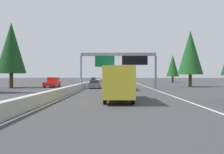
{
  "coord_description": "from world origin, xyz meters",
  "views": [
    {
      "loc": [
        -3.3,
        -5.36,
        2.22
      ],
      "look_at": [
        53.98,
        -4.58,
        1.85
      ],
      "focal_mm": 37.94,
      "sensor_mm": 36.0,
      "label": 1
    }
  ],
  "objects_px": {
    "box_truck_mid_right": "(118,82)",
    "conifer_left_near": "(11,48)",
    "box_truck_far_right": "(126,77)",
    "pickup_near_right": "(115,80)",
    "sedan_far_center": "(115,83)",
    "minivan_near_center": "(124,79)",
    "sedan_mid_left": "(116,80)",
    "oncoming_far": "(53,82)",
    "conifer_right_mid": "(173,66)",
    "conifer_right_near": "(190,53)",
    "bus_distant_a": "(114,79)",
    "oncoming_near": "(94,79)",
    "sedan_distant_b": "(95,84)",
    "sign_gantry_overhead": "(119,60)"
  },
  "relations": [
    {
      "from": "box_truck_mid_right",
      "to": "conifer_left_near",
      "type": "xyz_separation_m",
      "value": [
        21.71,
        19.09,
        5.59
      ]
    },
    {
      "from": "box_truck_far_right",
      "to": "conifer_left_near",
      "type": "relative_size",
      "value": 0.72
    },
    {
      "from": "pickup_near_right",
      "to": "sedan_far_center",
      "type": "bearing_deg",
      "value": -179.78
    },
    {
      "from": "minivan_near_center",
      "to": "conifer_left_near",
      "type": "distance_m",
      "value": 57.78
    },
    {
      "from": "sedan_far_center",
      "to": "sedan_mid_left",
      "type": "bearing_deg",
      "value": -0.25
    },
    {
      "from": "box_truck_far_right",
      "to": "oncoming_far",
      "type": "bearing_deg",
      "value": 157.26
    },
    {
      "from": "conifer_right_mid",
      "to": "conifer_right_near",
      "type": "bearing_deg",
      "value": 173.18
    },
    {
      "from": "pickup_near_right",
      "to": "bus_distant_a",
      "type": "relative_size",
      "value": 0.49
    },
    {
      "from": "conifer_right_near",
      "to": "oncoming_far",
      "type": "bearing_deg",
      "value": 92.39
    },
    {
      "from": "bus_distant_a",
      "to": "oncoming_near",
      "type": "xyz_separation_m",
      "value": [
        53.0,
        8.26,
        -1.03
      ]
    },
    {
      "from": "conifer_right_mid",
      "to": "oncoming_far",
      "type": "bearing_deg",
      "value": 133.92
    },
    {
      "from": "conifer_right_mid",
      "to": "conifer_left_near",
      "type": "xyz_separation_m",
      "value": [
        -31.64,
        36.81,
        1.91
      ]
    },
    {
      "from": "box_truck_mid_right",
      "to": "conifer_right_mid",
      "type": "relative_size",
      "value": 0.98
    },
    {
      "from": "sedan_far_center",
      "to": "minivan_near_center",
      "type": "bearing_deg",
      "value": -4.56
    },
    {
      "from": "oncoming_near",
      "to": "box_truck_far_right",
      "type": "bearing_deg",
      "value": 53.52
    },
    {
      "from": "box_truck_far_right",
      "to": "oncoming_near",
      "type": "height_order",
      "value": "box_truck_far_right"
    },
    {
      "from": "oncoming_far",
      "to": "box_truck_mid_right",
      "type": "bearing_deg",
      "value": 26.74
    },
    {
      "from": "oncoming_far",
      "to": "conifer_right_near",
      "type": "bearing_deg",
      "value": 92.39
    },
    {
      "from": "box_truck_mid_right",
      "to": "box_truck_far_right",
      "type": "xyz_separation_m",
      "value": [
        62.05,
        -3.46,
        0.0
      ]
    },
    {
      "from": "sedan_mid_left",
      "to": "conifer_right_mid",
      "type": "relative_size",
      "value": 0.5
    },
    {
      "from": "bus_distant_a",
      "to": "oncoming_near",
      "type": "distance_m",
      "value": 53.65
    },
    {
      "from": "sedan_mid_left",
      "to": "conifer_left_near",
      "type": "xyz_separation_m",
      "value": [
        -36.8,
        19.01,
        6.52
      ]
    },
    {
      "from": "minivan_near_center",
      "to": "bus_distant_a",
      "type": "distance_m",
      "value": 56.69
    },
    {
      "from": "pickup_near_right",
      "to": "box_truck_far_right",
      "type": "xyz_separation_m",
      "value": [
        13.64,
        -3.74,
        0.7
      ]
    },
    {
      "from": "minivan_near_center",
      "to": "box_truck_far_right",
      "type": "xyz_separation_m",
      "value": [
        -12.52,
        -0.07,
        0.66
      ]
    },
    {
      "from": "sedan_distant_b",
      "to": "box_truck_far_right",
      "type": "distance_m",
      "value": 42.96
    },
    {
      "from": "box_truck_mid_right",
      "to": "oncoming_far",
      "type": "bearing_deg",
      "value": 26.74
    },
    {
      "from": "sedan_far_center",
      "to": "conifer_right_mid",
      "type": "height_order",
      "value": "conifer_right_mid"
    },
    {
      "from": "pickup_near_right",
      "to": "sedan_far_center",
      "type": "xyz_separation_m",
      "value": [
        -18.99,
        -0.07,
        -0.23
      ]
    },
    {
      "from": "minivan_near_center",
      "to": "sedan_distant_b",
      "type": "bearing_deg",
      "value": 172.58
    },
    {
      "from": "sedan_distant_b",
      "to": "oncoming_near",
      "type": "relative_size",
      "value": 1.0
    },
    {
      "from": "minivan_near_center",
      "to": "oncoming_near",
      "type": "relative_size",
      "value": 1.14
    },
    {
      "from": "sign_gantry_overhead",
      "to": "sedan_distant_b",
      "type": "height_order",
      "value": "sign_gantry_overhead"
    },
    {
      "from": "box_truck_mid_right",
      "to": "conifer_left_near",
      "type": "relative_size",
      "value": 0.72
    },
    {
      "from": "oncoming_far",
      "to": "conifer_right_mid",
      "type": "bearing_deg",
      "value": 133.92
    },
    {
      "from": "oncoming_near",
      "to": "conifer_right_near",
      "type": "xyz_separation_m",
      "value": [
        -45.47,
        -23.05,
        6.01
      ]
    },
    {
      "from": "bus_distant_a",
      "to": "pickup_near_right",
      "type": "bearing_deg",
      "value": -0.21
    },
    {
      "from": "sign_gantry_overhead",
      "to": "box_truck_mid_right",
      "type": "bearing_deg",
      "value": 178.72
    },
    {
      "from": "box_truck_far_right",
      "to": "conifer_right_near",
      "type": "relative_size",
      "value": 0.77
    },
    {
      "from": "box_truck_far_right",
      "to": "sedan_distant_b",
      "type": "bearing_deg",
      "value": 170.33
    },
    {
      "from": "sedan_distant_b",
      "to": "conifer_right_near",
      "type": "xyz_separation_m",
      "value": [
        5.83,
        -18.15,
        6.01
      ]
    },
    {
      "from": "sedan_mid_left",
      "to": "bus_distant_a",
      "type": "height_order",
      "value": "bus_distant_a"
    },
    {
      "from": "conifer_right_mid",
      "to": "box_truck_mid_right",
      "type": "bearing_deg",
      "value": 161.63
    },
    {
      "from": "box_truck_mid_right",
      "to": "oncoming_near",
      "type": "relative_size",
      "value": 1.93
    },
    {
      "from": "conifer_right_near",
      "to": "conifer_right_mid",
      "type": "bearing_deg",
      "value": -6.82
    },
    {
      "from": "sign_gantry_overhead",
      "to": "minivan_near_center",
      "type": "bearing_deg",
      "value": -3.03
    },
    {
      "from": "bus_distant_a",
      "to": "box_truck_mid_right",
      "type": "bearing_deg",
      "value": -178.73
    },
    {
      "from": "oncoming_far",
      "to": "minivan_near_center",
      "type": "bearing_deg",
      "value": 162.62
    },
    {
      "from": "conifer_left_near",
      "to": "sign_gantry_overhead",
      "type": "bearing_deg",
      "value": -100.47
    },
    {
      "from": "box_truck_mid_right",
      "to": "box_truck_far_right",
      "type": "distance_m",
      "value": 62.15
    }
  ]
}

